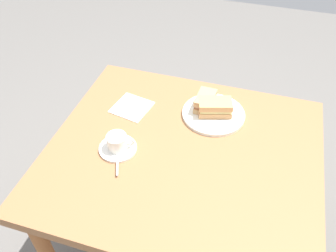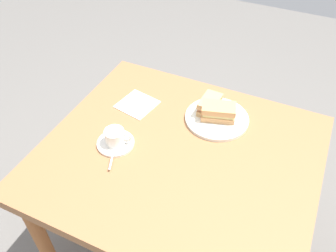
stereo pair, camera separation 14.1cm
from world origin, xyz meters
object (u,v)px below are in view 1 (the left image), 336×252
Objects in this scene: sandwich_back at (205,101)px; coffee_saucer at (118,148)px; napkin at (132,107)px; spoon at (117,161)px; coffee_cup at (117,142)px; dining_table at (182,166)px; sandwich_front at (215,107)px; sandwich_plate at (213,114)px.

sandwich_back reaches higher than coffee_saucer.
spoon is at bearing 101.85° from napkin.
coffee_cup is 0.69× the size of napkin.
dining_table is at bearing -165.50° from coffee_saucer.
dining_table is 6.91× the size of napkin.
spoon is at bearing 31.35° from dining_table.
sandwich_front reaches higher than dining_table.
coffee_cup is at bearing 50.67° from sandwich_back.
coffee_saucer is at bearing -67.92° from spoon.
sandwich_back is at bearing -129.33° from coffee_cup.
sandwich_plate is at bearing 149.77° from sandwich_back.
sandwich_back is 0.81× the size of napkin.
sandwich_plate is at bearing -106.26° from dining_table.
sandwich_plate is 0.06m from sandwich_back.
coffee_saucer reaches higher than napkin.
sandwich_back is (0.05, -0.03, -0.00)m from sandwich_front.
sandwich_front reaches higher than sandwich_plate.
napkin is (0.28, -0.18, 0.09)m from dining_table.
coffee_cup is (-0.00, -0.00, 0.04)m from coffee_saucer.
coffee_saucer reaches higher than dining_table.
sandwich_back reaches higher than napkin.
sandwich_plate is at bearing -127.63° from spoon.
spoon reaches higher than sandwich_plate.
sandwich_back is 1.28× the size of spoon.
coffee_cup reaches higher than coffee_saucer.
coffee_saucer is 1.53× the size of spoon.
napkin is (0.35, 0.05, -0.04)m from sandwich_front.
dining_table is at bearing -165.51° from coffee_cup.
sandwich_front is 0.05m from sandwich_back.
sandwich_front reaches higher than coffee_cup.
sandwich_front reaches higher than napkin.
coffee_saucer is 0.07m from spoon.
coffee_saucer is at bearing 50.54° from sandwich_back.
dining_table is 0.27m from spoon.
sandwich_back is 1.18× the size of coffee_cup.
napkin reaches higher than dining_table.
coffee_saucer is at bearing 98.84° from napkin.
sandwich_back is 0.83× the size of coffee_saucer.
coffee_cup is at bearing 43.74° from sandwich_front.
coffee_saucer is 0.97× the size of napkin.
sandwich_plate is 2.79× the size of spoon.
dining_table is 7.09× the size of coffee_saucer.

